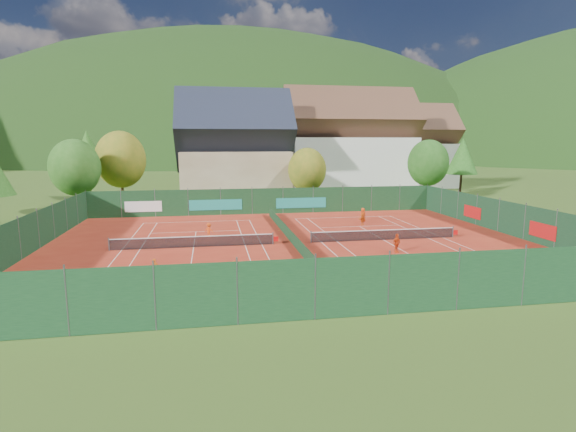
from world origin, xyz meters
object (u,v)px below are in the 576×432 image
Objects in this scene: ball_hopper at (500,273)px; player_left_mid at (235,273)px; player_right_far_a at (363,215)px; player_left_far at (209,230)px; player_right_near at (397,243)px; player_left_near at (155,269)px; player_right_far_b at (362,219)px; hotel_block_a at (349,148)px; hotel_block_b at (408,151)px; chalet at (235,154)px.

ball_hopper is 0.54× the size of player_left_mid.
player_right_far_a is (-1.23, 21.30, 0.18)m from ball_hopper.
player_left_mid reaches higher than player_left_far.
ball_hopper is 8.55m from player_right_near.
player_right_far_b is at bearing 18.70° from player_left_near.
player_left_mid reaches higher than player_right_near.
player_left_mid is 1.16× the size of player_left_far.
player_right_far_a is (-6.74, -26.95, -6.65)m from hotel_block_a.
hotel_block_b reaches higher than player_right_near.
player_left_near is 17.70m from player_right_near.
player_right_far_b is (1.25, 11.43, -0.11)m from player_right_near.
player_left_mid is 13.87m from player_right_near.
hotel_block_b is 13.98× the size of player_right_far_b.
player_left_far is (-17.27, 16.05, 0.08)m from ball_hopper.
player_right_far_a is at bearing 93.30° from ball_hopper.
ball_hopper is (13.48, -42.25, -6.07)m from chalet.
player_left_near is 0.85× the size of player_right_far_a.
player_left_near is at bearing -127.62° from hotel_block_b.
hotel_block_b is 53.73m from player_right_near.
chalet is at bearing 78.76° from player_right_near.
player_right_near is 1.00× the size of player_right_far_a.
hotel_block_a is 49.05m from ball_hopper.
hotel_block_a reaches higher than player_right_far_a.
chalet is at bearing 59.12° from player_left_near.
player_left_mid is 1.20× the size of player_right_far_b.
ball_hopper is 0.55× the size of player_right_near.
player_left_near is (-20.53, 4.29, 0.06)m from ball_hopper.
player_right_far_a is at bearing 79.93° from player_left_mid.
hotel_block_b reaches higher than player_right_far_b.
player_right_far_a is (12.26, -20.95, -5.89)m from chalet.
player_right_far_a reaches higher than player_right_near.
player_right_far_b is at bearing 55.87° from player_right_near.
player_right_far_b reaches higher than ball_hopper.
player_left_near is at bearing -120.64° from hotel_block_a.
hotel_block_b reaches higher than player_right_far_a.
hotel_block_a is 16.98× the size of player_left_far.
player_left_near is 25.73m from player_right_far_a.
player_left_far is at bearing 54.14° from player_left_near.
hotel_block_b is 65.88m from player_left_near.
chalet reaches higher than player_right_far_a.
player_right_far_a is (1.98, 13.38, 0.00)m from player_right_near.
chalet is 26.33m from player_right_far_b.
ball_hopper is (-5.52, -48.25, -6.83)m from hotel_block_a.
hotel_block_b reaches higher than player_left_mid.
player_left_mid is (-2.27, -40.26, -5.88)m from chalet.
player_right_far_b is at bearing -120.20° from hotel_block_b.
chalet is 11.07× the size of player_right_far_a.
hotel_block_b is 59.85m from ball_hopper.
player_right_far_a is at bearing 53.68° from player_right_near.
hotel_block_a is at bearing -150.26° from hotel_block_b.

